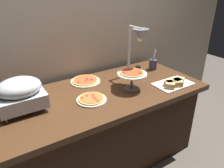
{
  "coord_description": "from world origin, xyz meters",
  "views": [
    {
      "loc": [
        -0.81,
        -1.47,
        1.64
      ],
      "look_at": [
        0.12,
        0.0,
        0.81
      ],
      "focal_mm": 34.62,
      "sensor_mm": 36.0,
      "label": 1
    }
  ],
  "objects_px": {
    "sauce_cup_near": "(138,67)",
    "utensil_holder": "(153,64)",
    "pizza_plate_center": "(92,99)",
    "sandwich_platter": "(174,83)",
    "heat_lamp": "(138,40)",
    "chafing_dish": "(20,93)",
    "pizza_plate_front": "(85,81)",
    "pizza_plate_raised_stand": "(132,75)"
  },
  "relations": [
    {
      "from": "heat_lamp",
      "to": "utensil_holder",
      "type": "height_order",
      "value": "heat_lamp"
    },
    {
      "from": "sandwich_platter",
      "to": "sauce_cup_near",
      "type": "xyz_separation_m",
      "value": [
        -0.02,
        0.51,
        -0.01
      ]
    },
    {
      "from": "sandwich_platter",
      "to": "utensil_holder",
      "type": "relative_size",
      "value": 1.59
    },
    {
      "from": "heat_lamp",
      "to": "pizza_plate_raised_stand",
      "type": "xyz_separation_m",
      "value": [
        -0.16,
        -0.14,
        -0.26
      ]
    },
    {
      "from": "sandwich_platter",
      "to": "sauce_cup_near",
      "type": "height_order",
      "value": "sandwich_platter"
    },
    {
      "from": "heat_lamp",
      "to": "sandwich_platter",
      "type": "distance_m",
      "value": 0.52
    },
    {
      "from": "sandwich_platter",
      "to": "utensil_holder",
      "type": "distance_m",
      "value": 0.44
    },
    {
      "from": "sauce_cup_near",
      "to": "utensil_holder",
      "type": "xyz_separation_m",
      "value": [
        0.13,
        -0.1,
        0.04
      ]
    },
    {
      "from": "pizza_plate_raised_stand",
      "to": "sauce_cup_near",
      "type": "height_order",
      "value": "pizza_plate_raised_stand"
    },
    {
      "from": "pizza_plate_center",
      "to": "sandwich_platter",
      "type": "bearing_deg",
      "value": -11.77
    },
    {
      "from": "chafing_dish",
      "to": "pizza_plate_raised_stand",
      "type": "distance_m",
      "value": 0.92
    },
    {
      "from": "chafing_dish",
      "to": "sandwich_platter",
      "type": "bearing_deg",
      "value": -13.62
    },
    {
      "from": "pizza_plate_center",
      "to": "sauce_cup_near",
      "type": "xyz_separation_m",
      "value": [
        0.76,
        0.35,
        0.0
      ]
    },
    {
      "from": "heat_lamp",
      "to": "sandwich_platter",
      "type": "relative_size",
      "value": 1.41
    },
    {
      "from": "pizza_plate_front",
      "to": "sandwich_platter",
      "type": "height_order",
      "value": "sandwich_platter"
    },
    {
      "from": "pizza_plate_raised_stand",
      "to": "sauce_cup_near",
      "type": "xyz_separation_m",
      "value": [
        0.36,
        0.36,
        -0.12
      ]
    },
    {
      "from": "chafing_dish",
      "to": "pizza_plate_center",
      "type": "relative_size",
      "value": 1.36
    },
    {
      "from": "sandwich_platter",
      "to": "utensil_holder",
      "type": "bearing_deg",
      "value": 74.7
    },
    {
      "from": "pizza_plate_center",
      "to": "utensil_holder",
      "type": "xyz_separation_m",
      "value": [
        0.9,
        0.26,
        0.05
      ]
    },
    {
      "from": "pizza_plate_center",
      "to": "pizza_plate_raised_stand",
      "type": "bearing_deg",
      "value": -0.64
    },
    {
      "from": "heat_lamp",
      "to": "sauce_cup_near",
      "type": "xyz_separation_m",
      "value": [
        0.2,
        0.22,
        -0.38
      ]
    },
    {
      "from": "chafing_dish",
      "to": "utensil_holder",
      "type": "bearing_deg",
      "value": 4.41
    },
    {
      "from": "sandwich_platter",
      "to": "pizza_plate_raised_stand",
      "type": "bearing_deg",
      "value": 157.18
    },
    {
      "from": "heat_lamp",
      "to": "sandwich_platter",
      "type": "xyz_separation_m",
      "value": [
        0.22,
        -0.3,
        -0.37
      ]
    },
    {
      "from": "pizza_plate_center",
      "to": "sandwich_platter",
      "type": "distance_m",
      "value": 0.8
    },
    {
      "from": "pizza_plate_front",
      "to": "pizza_plate_center",
      "type": "height_order",
      "value": "same"
    },
    {
      "from": "heat_lamp",
      "to": "pizza_plate_center",
      "type": "bearing_deg",
      "value": -166.64
    },
    {
      "from": "heat_lamp",
      "to": "sauce_cup_near",
      "type": "bearing_deg",
      "value": 47.6
    },
    {
      "from": "chafing_dish",
      "to": "heat_lamp",
      "type": "relative_size",
      "value": 0.65
    },
    {
      "from": "heat_lamp",
      "to": "pizza_plate_center",
      "type": "height_order",
      "value": "heat_lamp"
    },
    {
      "from": "pizza_plate_center",
      "to": "sandwich_platter",
      "type": "height_order",
      "value": "sandwich_platter"
    },
    {
      "from": "heat_lamp",
      "to": "pizza_plate_raised_stand",
      "type": "height_order",
      "value": "heat_lamp"
    },
    {
      "from": "heat_lamp",
      "to": "pizza_plate_front",
      "type": "distance_m",
      "value": 0.63
    },
    {
      "from": "pizza_plate_front",
      "to": "pizza_plate_raised_stand",
      "type": "xyz_separation_m",
      "value": [
        0.29,
        -0.36,
        0.12
      ]
    },
    {
      "from": "sandwich_platter",
      "to": "sauce_cup_near",
      "type": "bearing_deg",
      "value": 92.01
    },
    {
      "from": "pizza_plate_raised_stand",
      "to": "sandwich_platter",
      "type": "xyz_separation_m",
      "value": [
        0.38,
        -0.16,
        -0.11
      ]
    },
    {
      "from": "pizza_plate_front",
      "to": "sauce_cup_near",
      "type": "height_order",
      "value": "sauce_cup_near"
    },
    {
      "from": "pizza_plate_front",
      "to": "sandwich_platter",
      "type": "xyz_separation_m",
      "value": [
        0.66,
        -0.51,
        0.01
      ]
    },
    {
      "from": "sauce_cup_near",
      "to": "sandwich_platter",
      "type": "bearing_deg",
      "value": -87.99
    },
    {
      "from": "sauce_cup_near",
      "to": "heat_lamp",
      "type": "bearing_deg",
      "value": -132.4
    },
    {
      "from": "chafing_dish",
      "to": "heat_lamp",
      "type": "bearing_deg",
      "value": -0.77
    },
    {
      "from": "chafing_dish",
      "to": "pizza_plate_center",
      "type": "height_order",
      "value": "chafing_dish"
    }
  ]
}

